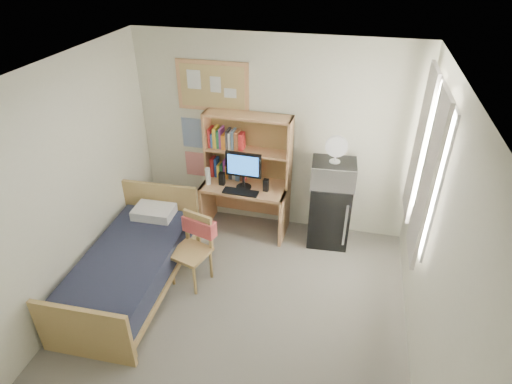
% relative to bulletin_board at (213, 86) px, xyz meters
% --- Properties ---
extents(floor, '(3.60, 4.20, 0.02)m').
position_rel_bulletin_board_xyz_m(floor, '(0.78, -2.08, -1.93)').
color(floor, gray).
rests_on(floor, ground).
extents(ceiling, '(3.60, 4.20, 0.02)m').
position_rel_bulletin_board_xyz_m(ceiling, '(0.78, -2.08, 0.68)').
color(ceiling, silver).
rests_on(ceiling, wall_back).
extents(wall_back, '(3.60, 0.04, 2.60)m').
position_rel_bulletin_board_xyz_m(wall_back, '(0.78, 0.02, -0.62)').
color(wall_back, white).
rests_on(wall_back, floor).
extents(wall_left, '(0.04, 4.20, 2.60)m').
position_rel_bulletin_board_xyz_m(wall_left, '(-1.02, -2.08, -0.62)').
color(wall_left, white).
rests_on(wall_left, floor).
extents(wall_right, '(0.04, 4.20, 2.60)m').
position_rel_bulletin_board_xyz_m(wall_right, '(2.58, -2.08, -0.62)').
color(wall_right, white).
rests_on(wall_right, floor).
extents(window_unit, '(0.10, 1.40, 1.70)m').
position_rel_bulletin_board_xyz_m(window_unit, '(2.53, -0.88, -0.32)').
color(window_unit, white).
rests_on(window_unit, wall_right).
extents(curtain_left, '(0.04, 0.55, 1.70)m').
position_rel_bulletin_board_xyz_m(curtain_left, '(2.50, -1.28, -0.32)').
color(curtain_left, silver).
rests_on(curtain_left, wall_right).
extents(curtain_right, '(0.04, 0.55, 1.70)m').
position_rel_bulletin_board_xyz_m(curtain_right, '(2.50, -0.48, -0.32)').
color(curtain_right, silver).
rests_on(curtain_right, wall_right).
extents(bulletin_board, '(0.94, 0.03, 0.64)m').
position_rel_bulletin_board_xyz_m(bulletin_board, '(0.00, 0.00, 0.00)').
color(bulletin_board, tan).
rests_on(bulletin_board, wall_back).
extents(poster_wave, '(0.30, 0.01, 0.42)m').
position_rel_bulletin_board_xyz_m(poster_wave, '(-0.32, 0.01, -0.67)').
color(poster_wave, '#254C96').
rests_on(poster_wave, wall_back).
extents(poster_japan, '(0.28, 0.01, 0.36)m').
position_rel_bulletin_board_xyz_m(poster_japan, '(-0.32, 0.01, -1.14)').
color(poster_japan, red).
rests_on(poster_japan, wall_back).
extents(desk, '(1.15, 0.61, 0.71)m').
position_rel_bulletin_board_xyz_m(desk, '(0.48, -0.29, -1.57)').
color(desk, tan).
rests_on(desk, floor).
extents(desk_chair, '(0.54, 0.54, 0.87)m').
position_rel_bulletin_board_xyz_m(desk_chair, '(0.13, -1.45, -1.49)').
color(desk_chair, tan).
rests_on(desk_chair, floor).
extents(mini_fridge, '(0.55, 0.55, 0.88)m').
position_rel_bulletin_board_xyz_m(mini_fridge, '(1.61, -0.26, -1.48)').
color(mini_fridge, black).
rests_on(mini_fridge, floor).
extents(bed, '(1.00, 1.93, 0.52)m').
position_rel_bulletin_board_xyz_m(bed, '(-0.50, -1.73, -1.66)').
color(bed, '#1B1F32').
rests_on(bed, floor).
extents(hutch, '(1.15, 0.33, 0.93)m').
position_rel_bulletin_board_xyz_m(hutch, '(0.49, -0.14, -0.75)').
color(hutch, tan).
rests_on(hutch, desk).
extents(monitor, '(0.47, 0.05, 0.50)m').
position_rel_bulletin_board_xyz_m(monitor, '(0.48, -0.35, -0.96)').
color(monitor, black).
rests_on(monitor, desk).
extents(keyboard, '(0.47, 0.16, 0.02)m').
position_rel_bulletin_board_xyz_m(keyboard, '(0.47, -0.49, -1.20)').
color(keyboard, black).
rests_on(keyboard, desk).
extents(speaker_left, '(0.07, 0.07, 0.17)m').
position_rel_bulletin_board_xyz_m(speaker_left, '(0.18, -0.34, -1.13)').
color(speaker_left, black).
rests_on(speaker_left, desk).
extents(speaker_right, '(0.07, 0.07, 0.17)m').
position_rel_bulletin_board_xyz_m(speaker_right, '(0.78, -0.36, -1.13)').
color(speaker_right, black).
rests_on(speaker_right, desk).
extents(water_bottle, '(0.07, 0.07, 0.24)m').
position_rel_bulletin_board_xyz_m(water_bottle, '(-0.00, -0.37, -1.10)').
color(water_bottle, white).
rests_on(water_bottle, desk).
extents(hoodie, '(0.43, 0.24, 0.20)m').
position_rel_bulletin_board_xyz_m(hoodie, '(0.19, -1.26, -1.25)').
color(hoodie, '#D65251').
rests_on(hoodie, desk_chair).
extents(microwave, '(0.56, 0.44, 0.31)m').
position_rel_bulletin_board_xyz_m(microwave, '(1.61, -0.28, -0.89)').
color(microwave, silver).
rests_on(microwave, mini_fridge).
extents(desk_fan, '(0.28, 0.28, 0.33)m').
position_rel_bulletin_board_xyz_m(desk_fan, '(1.61, -0.28, -0.57)').
color(desk_fan, white).
rests_on(desk_fan, microwave).
extents(pillow, '(0.50, 0.35, 0.12)m').
position_rel_bulletin_board_xyz_m(pillow, '(-0.52, -0.98, -1.34)').
color(pillow, white).
rests_on(pillow, bed).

